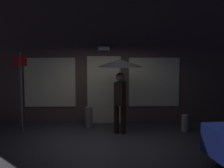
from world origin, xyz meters
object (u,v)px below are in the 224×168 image
object	(u,v)px
sidewalk_bollard	(89,117)
sidewalk_bollard_2	(185,123)
street_sign_post	(21,87)
person_with_umbrella	(120,73)

from	to	relation	value
sidewalk_bollard	sidewalk_bollard_2	size ratio (longest dim) A/B	1.30
street_sign_post	sidewalk_bollard_2	bearing A→B (deg)	-0.43
street_sign_post	sidewalk_bollard_2	distance (m)	4.92
street_sign_post	person_with_umbrella	bearing A→B (deg)	-4.69
person_with_umbrella	street_sign_post	size ratio (longest dim) A/B	0.91
person_with_umbrella	sidewalk_bollard	world-z (taller)	person_with_umbrella
person_with_umbrella	sidewalk_bollard_2	world-z (taller)	person_with_umbrella
person_with_umbrella	sidewalk_bollard_2	size ratio (longest dim) A/B	4.34
street_sign_post	sidewalk_bollard	bearing A→B (deg)	14.54
sidewalk_bollard	person_with_umbrella	bearing A→B (deg)	-38.40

